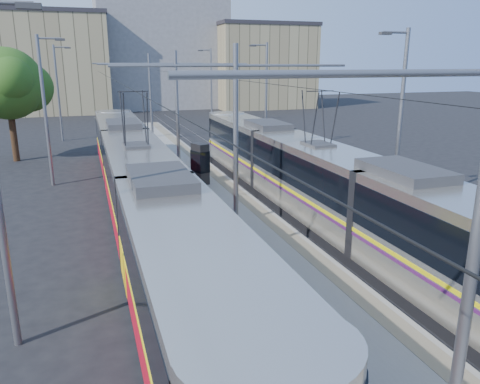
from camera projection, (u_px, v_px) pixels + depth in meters
name	position (u px, v px, depth m)	size (l,w,h in m)	color
ground	(332.00, 334.00, 11.83)	(160.00, 160.00, 0.00)	black
platform	(189.00, 177.00, 27.34)	(4.00, 50.00, 0.30)	gray
tactile_strip_left	(164.00, 176.00, 26.86)	(0.70, 50.00, 0.01)	gray
tactile_strip_right	(213.00, 172.00, 27.74)	(0.70, 50.00, 0.01)	gray
rails	(189.00, 179.00, 27.38)	(8.71, 70.00, 0.03)	gray
tram_left	(139.00, 184.00, 19.54)	(2.43, 31.46, 5.50)	black
tram_right	(316.00, 179.00, 19.79)	(2.43, 28.29, 5.50)	black
catenary	(199.00, 105.00, 23.56)	(9.20, 70.00, 7.00)	slate
street_lamps	(174.00, 101.00, 29.91)	(15.18, 38.22, 8.00)	slate
shelter	(200.00, 163.00, 24.91)	(0.90, 1.13, 2.18)	black
tree	(13.00, 85.00, 31.34)	(5.24, 4.84, 7.61)	#382314
building_left	(45.00, 63.00, 61.96)	(16.32, 12.24, 12.93)	gray
building_centre	(160.00, 48.00, 69.86)	(18.36, 14.28, 17.25)	gray
building_right	(261.00, 66.00, 69.29)	(14.28, 10.20, 12.01)	gray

